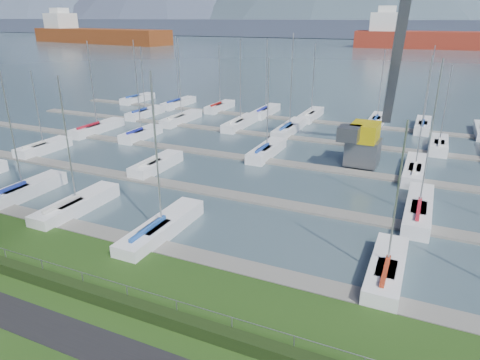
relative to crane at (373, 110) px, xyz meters
The scene contains 10 objects.
path 34.08m from the crane, 101.42° to the right, with size 160.00×2.00×0.04m, color black.
water 230.17m from the crane, 91.66° to the left, with size 800.00×540.00×0.20m, color #41555F.
hedge 31.51m from the crane, 102.37° to the right, with size 80.00×0.70×0.70m, color black.
fence 31.00m from the crane, 102.53° to the right, with size 0.04×0.04×80.00m, color gray.
foothill 300.08m from the crane, 91.27° to the left, with size 900.00×80.00×12.00m, color #3D4459.
docks 9.55m from the crane, 149.06° to the right, with size 90.00×41.60×0.25m.
crane is the anchor object (origin of this frame).
cargo_ship_west 239.21m from the crane, 138.49° to the left, with size 97.51×32.29×21.50m.
cargo_ship_mid 189.87m from the crane, 88.18° to the left, with size 91.46×23.26×21.50m.
sailboat_fleet 7.27m from the crane, behind, with size 74.57×49.13×12.82m.
Camera 1 is at (11.97, -14.52, 14.15)m, focal length 32.00 mm.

